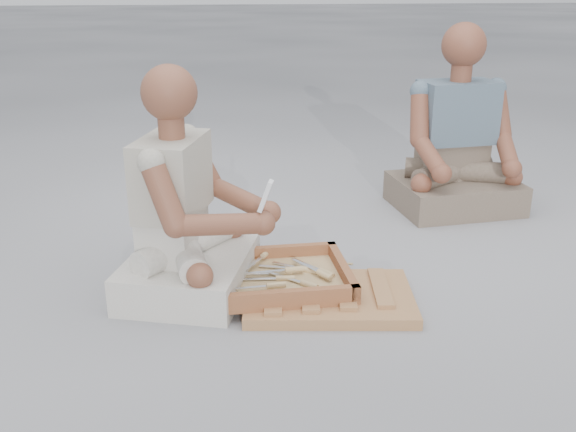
{
  "coord_description": "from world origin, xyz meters",
  "views": [
    {
      "loc": [
        -0.4,
        -2.01,
        1.12
      ],
      "look_at": [
        -0.09,
        0.2,
        0.3
      ],
      "focal_mm": 40.0,
      "sensor_mm": 36.0,
      "label": 1
    }
  ],
  "objects": [
    {
      "name": "wood_chip_1",
      "position": [
        0.2,
        0.39,
        0.0
      ],
      "size": [
        0.02,
        0.02,
        0.0
      ],
      "primitive_type": "cube",
      "rotation": [
        0.0,
        0.0,
        2.54
      ],
      "color": "#CDB879",
      "rests_on": "ground"
    },
    {
      "name": "chisel_4",
      "position": [
        -0.04,
        0.09,
        0.07
      ],
      "size": [
        0.17,
        0.16,
        0.02
      ],
      "rotation": [
        0.0,
        0.0,
        -0.76
      ],
      "color": "silver",
      "rests_on": "tool_tray"
    },
    {
      "name": "wood_chip_4",
      "position": [
        0.14,
        -0.12,
        0.0
      ],
      "size": [
        0.02,
        0.02,
        0.0
      ],
      "primitive_type": "cube",
      "rotation": [
        0.0,
        0.0,
        2.08
      ],
      "color": "#CDB879",
      "rests_on": "ground"
    },
    {
      "name": "companion",
      "position": [
        0.89,
        1.02,
        0.31
      ],
      "size": [
        0.64,
        0.53,
        0.93
      ],
      "rotation": [
        0.0,
        0.0,
        3.23
      ],
      "color": "#746154",
      "rests_on": "ground"
    },
    {
      "name": "chisel_0",
      "position": [
        -0.04,
        0.22,
        0.07
      ],
      "size": [
        0.21,
        0.09,
        0.02
      ],
      "rotation": [
        0.0,
        0.0,
        -0.32
      ],
      "color": "silver",
      "rests_on": "tool_tray"
    },
    {
      "name": "chisel_6",
      "position": [
        -0.13,
        0.15,
        0.07
      ],
      "size": [
        0.22,
        0.04,
        0.02
      ],
      "rotation": [
        0.0,
        0.0,
        -0.09
      ],
      "color": "silver",
      "rests_on": "tool_tray"
    },
    {
      "name": "chisel_3",
      "position": [
        0.04,
        0.19,
        0.07
      ],
      "size": [
        0.14,
        0.19,
        0.02
      ],
      "rotation": [
        0.0,
        0.0,
        -0.96
      ],
      "color": "silver",
      "rests_on": "tool_tray"
    },
    {
      "name": "chisel_7",
      "position": [
        -0.17,
        0.06,
        0.08
      ],
      "size": [
        0.22,
        0.03,
        0.02
      ],
      "rotation": [
        0.0,
        0.0,
        0.05
      ],
      "color": "silver",
      "rests_on": "tool_tray"
    },
    {
      "name": "chisel_2",
      "position": [
        -0.0,
        0.2,
        0.07
      ],
      "size": [
        0.19,
        0.14,
        0.02
      ],
      "rotation": [
        0.0,
        0.0,
        -0.63
      ],
      "color": "silver",
      "rests_on": "tool_tray"
    },
    {
      "name": "wood_chip_3",
      "position": [
        -0.22,
        0.31,
        0.0
      ],
      "size": [
        0.02,
        0.02,
        0.0
      ],
      "primitive_type": "cube",
      "rotation": [
        0.0,
        0.0,
        1.78
      ],
      "color": "#CDB879",
      "rests_on": "ground"
    },
    {
      "name": "mobile_phone",
      "position": [
        -0.18,
        0.11,
        0.41
      ],
      "size": [
        0.06,
        0.06,
        0.11
      ],
      "rotation": [
        -0.35,
        0.0,
        -1.84
      ],
      "color": "white",
      "rests_on": "craftsman"
    },
    {
      "name": "chisel_8",
      "position": [
        -0.13,
        0.2,
        0.07
      ],
      "size": [
        0.22,
        0.04,
        0.02
      ],
      "rotation": [
        0.0,
        0.0,
        -0.1
      ],
      "color": "silver",
      "rests_on": "tool_tray"
    },
    {
      "name": "wood_chip_9",
      "position": [
        0.02,
        0.36,
        0.0
      ],
      "size": [
        0.02,
        0.02,
        0.0
      ],
      "primitive_type": "cube",
      "rotation": [
        0.0,
        0.0,
        1.59
      ],
      "color": "#CDB879",
      "rests_on": "ground"
    },
    {
      "name": "wood_chip_13",
      "position": [
        -0.18,
        0.14,
        0.0
      ],
      "size": [
        0.02,
        0.02,
        0.0
      ],
      "primitive_type": "cube",
      "rotation": [
        0.0,
        0.0,
        0.97
      ],
      "color": "#CDB879",
      "rests_on": "ground"
    },
    {
      "name": "tool_tray",
      "position": [
        -0.13,
        0.16,
        0.06
      ],
      "size": [
        0.54,
        0.43,
        0.07
      ],
      "rotation": [
        0.0,
        0.0,
        0.01
      ],
      "color": "brown",
      "rests_on": "carved_panel"
    },
    {
      "name": "chisel_9",
      "position": [
        -0.09,
        0.19,
        0.08
      ],
      "size": [
        0.22,
        0.03,
        0.02
      ],
      "rotation": [
        0.0,
        0.0,
        0.06
      ],
      "color": "silver",
      "rests_on": "tool_tray"
    },
    {
      "name": "wood_chip_5",
      "position": [
        -0.25,
        0.54,
        0.0
      ],
      "size": [
        0.02,
        0.02,
        0.0
      ],
      "primitive_type": "cube",
      "rotation": [
        0.0,
        0.0,
        1.8
      ],
      "color": "#CDB879",
      "rests_on": "ground"
    },
    {
      "name": "wood_chip_7",
      "position": [
        0.06,
        -0.0,
        0.0
      ],
      "size": [
        0.02,
        0.02,
        0.0
      ],
      "primitive_type": "cube",
      "rotation": [
        0.0,
        0.0,
        0.87
      ],
      "color": "#CDB879",
      "rests_on": "ground"
    },
    {
      "name": "wood_chip_2",
      "position": [
        -0.3,
        0.16,
        0.0
      ],
      "size": [
        0.02,
        0.02,
        0.0
      ],
      "primitive_type": "cube",
      "rotation": [
        0.0,
        0.0,
        2.09
      ],
      "color": "#CDB879",
      "rests_on": "ground"
    },
    {
      "name": "wood_chip_10",
      "position": [
        0.18,
        -0.08,
        0.0
      ],
      "size": [
        0.02,
        0.02,
        0.0
      ],
      "primitive_type": "cube",
      "rotation": [
        0.0,
        0.0,
        0.05
      ],
      "color": "#CDB879",
      "rests_on": "ground"
    },
    {
      "name": "wood_chip_0",
      "position": [
        -0.03,
        0.39,
        0.0
      ],
      "size": [
        0.02,
        0.02,
        0.0
      ],
      "primitive_type": "cube",
      "rotation": [
        0.0,
        0.0,
        0.69
      ],
      "color": "#CDB879",
      "rests_on": "ground"
    },
    {
      "name": "chisel_1",
      "position": [
        0.03,
        0.15,
        0.08
      ],
      "size": [
        0.13,
        0.2,
        0.02
      ],
      "rotation": [
        0.0,
        0.0,
        -1.03
      ],
      "color": "silver",
      "rests_on": "tool_tray"
    },
    {
      "name": "ground",
      "position": [
        0.0,
        0.0,
        0.0
      ],
      "size": [
        60.0,
        60.0,
        0.0
      ],
      "primitive_type": "plane",
      "color": "#A2A2A7",
      "rests_on": "ground"
    },
    {
      "name": "craftsman",
      "position": [
        -0.46,
        0.25,
        0.29
      ],
      "size": [
        0.64,
        0.65,
        0.85
      ],
      "rotation": [
        0.0,
        0.0,
        -1.88
      ],
      "color": "beige",
      "rests_on": "ground"
    },
    {
      "name": "carved_panel",
      "position": [
        0.05,
        0.06,
        0.02
      ],
      "size": [
        0.67,
        0.49,
        0.04
      ],
      "primitive_type": "cube",
      "rotation": [
        0.0,
        0.0,
        -0.14
      ],
      "color": "#915938",
      "rests_on": "ground"
    },
    {
      "name": "chisel_5",
      "position": [
        -0.17,
        0.34,
        0.09
      ],
      "size": [
        0.14,
        0.19,
        0.02
      ],
      "rotation": [
        0.0,
        0.0,
        0.99
      ],
      "color": "silver",
      "rests_on": "tool_tray"
    },
    {
      "name": "wood_chip_11",
      "position": [
        -0.36,
        0.32,
        0.0
      ],
      "size": [
        0.02,
        0.02,
        0.0
      ],
      "primitive_type": "cube",
      "rotation": [
        0.0,
        0.0,
        1.14
      ],
      "color": "#CDB879",
      "rests_on": "ground"
    },
    {
      "name": "wood_chip_6",
      "position": [
        -0.22,
        -0.02,
        0.0
      ],
      "size": [
        0.02,
        0.02,
        0.0
      ],
      "primitive_type": "cube",
      "rotation": [
        0.0,
        0.0,
        2.65
      ],
      "color": "#CDB879",
      "rests_on": "ground"
    },
    {
      "name": "wood_chip_8",
      "position": [
        0.04,
        0.23,
        0.0
      ],
      "size": [
        0.02,
        0.02,
        0.0
      ],
      "primitive_type": "cube",
      "rotation": [
        0.0,
        0.0,
        2.39
      ],
      "color": "#CDB879",
      "rests_on": "ground"
    },
    {
      "name": "wood_chip_12",
      "position": [
        0.14,
        0.48,
        0.0
      ],
      "size": [
        0.02,
        0.02,
        0.0
      ],
      "primitive_type": "cube",
      "rotation": [
        0.0,
        0.0,
        0.68
      ],
      "color": "#CDB879",
      "rests_on": "ground"
    }
  ]
}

